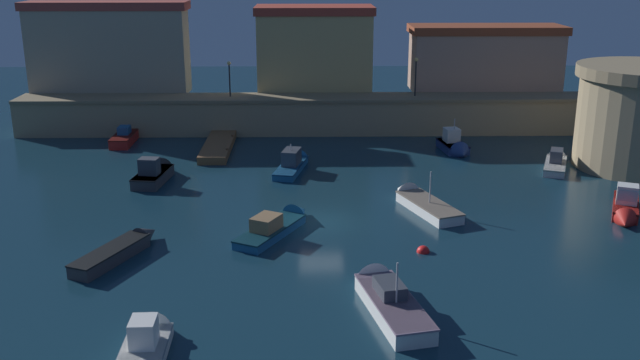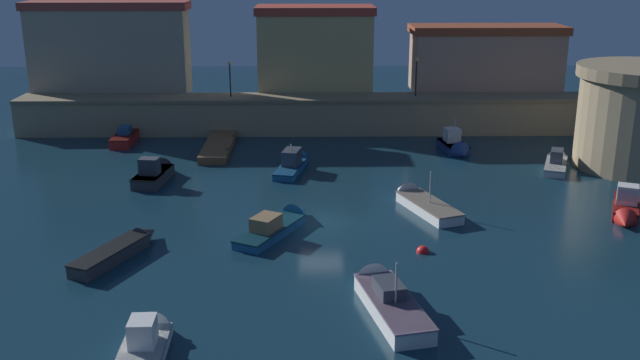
# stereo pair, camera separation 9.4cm
# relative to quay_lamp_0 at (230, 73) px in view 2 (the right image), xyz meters

# --- Properties ---
(ground_plane) EXTENTS (120.90, 120.90, 0.00)m
(ground_plane) POSITION_rel_quay_lamp_0_xyz_m (7.21, -21.84, -5.11)
(ground_plane) COLOR #112D3D
(quay_wall) EXTENTS (49.99, 3.69, 3.10)m
(quay_wall) POSITION_rel_quay_lamp_0_xyz_m (7.21, 0.00, -3.54)
(quay_wall) COLOR #9E8966
(quay_wall) RESTS_ON ground
(old_town_backdrop) EXTENTS (46.72, 5.60, 7.84)m
(old_town_backdrop) POSITION_rel_quay_lamp_0_xyz_m (6.32, 3.94, 1.28)
(old_town_backdrop) COLOR tan
(old_town_backdrop) RESTS_ON ground
(pier_dock) EXTENTS (2.06, 8.40, 0.70)m
(pier_dock) POSITION_rel_quay_lamp_0_xyz_m (-0.45, -5.89, -4.81)
(pier_dock) COLOR brown
(pier_dock) RESTS_ON ground
(quay_lamp_0) EXTENTS (0.32, 0.32, 2.95)m
(quay_lamp_0) POSITION_rel_quay_lamp_0_xyz_m (0.00, 0.00, 0.00)
(quay_lamp_0) COLOR black
(quay_lamp_0) RESTS_ON quay_wall
(quay_lamp_1) EXTENTS (0.32, 0.32, 3.22)m
(quay_lamp_1) POSITION_rel_quay_lamp_0_xyz_m (15.57, 0.00, 0.16)
(quay_lamp_1) COLOR black
(quay_lamp_1) RESTS_ON quay_wall
(moored_boat_0) EXTENTS (1.77, 5.02, 2.05)m
(moored_boat_0) POSITION_rel_quay_lamp_0_xyz_m (0.31, -35.33, -4.72)
(moored_boat_0) COLOR silver
(moored_boat_0) RESTS_ON ground
(moored_boat_1) EXTENTS (3.82, 6.67, 2.98)m
(moored_boat_1) POSITION_rel_quay_lamp_0_xyz_m (13.15, -19.22, -4.76)
(moored_boat_1) COLOR white
(moored_boat_1) RESTS_ON ground
(moored_boat_2) EXTENTS (3.18, 7.15, 2.99)m
(moored_boat_2) POSITION_rel_quay_lamp_0_xyz_m (9.78, -31.87, -4.66)
(moored_boat_2) COLOR white
(moored_boat_2) RESTS_ON ground
(moored_boat_3) EXTENTS (1.54, 5.55, 1.68)m
(moored_boat_3) POSITION_rel_quay_lamp_0_xyz_m (-8.22, -2.86, -4.64)
(moored_boat_3) COLOR red
(moored_boat_3) RESTS_ON ground
(moored_boat_4) EXTENTS (3.31, 5.78, 1.79)m
(moored_boat_4) POSITION_rel_quay_lamp_0_xyz_m (24.23, -10.80, -4.71)
(moored_boat_4) COLOR silver
(moored_boat_4) RESTS_ON ground
(moored_boat_5) EXTENTS (4.40, 6.56, 1.74)m
(moored_boat_5) POSITION_rel_quay_lamp_0_xyz_m (4.92, -22.93, -4.74)
(moored_boat_5) COLOR #195689
(moored_boat_5) RESTS_ON ground
(moored_boat_6) EXTENTS (3.40, 5.51, 2.05)m
(moored_boat_6) POSITION_rel_quay_lamp_0_xyz_m (24.81, -21.13, -4.62)
(moored_boat_6) COLOR red
(moored_boat_6) RESTS_ON ground
(moored_boat_7) EXTENTS (2.18, 4.28, 3.02)m
(moored_boat_7) POSITION_rel_quay_lamp_0_xyz_m (17.77, -6.84, -4.62)
(moored_boat_7) COLOR navy
(moored_boat_7) RESTS_ON ground
(moored_boat_8) EXTENTS (2.29, 5.28, 2.25)m
(moored_boat_8) POSITION_rel_quay_lamp_0_xyz_m (-3.72, -13.43, -4.60)
(moored_boat_8) COLOR #333338
(moored_boat_8) RESTS_ON ground
(moored_boat_9) EXTENTS (3.57, 6.17, 1.14)m
(moored_boat_9) POSITION_rel_quay_lamp_0_xyz_m (-2.89, -26.32, -4.73)
(moored_boat_9) COLOR #333338
(moored_boat_9) RESTS_ON ground
(moored_boat_10) EXTENTS (2.70, 6.66, 2.40)m
(moored_boat_10) POSITION_rel_quay_lamp_0_xyz_m (5.51, -10.75, -4.66)
(moored_boat_10) COLOR #195689
(moored_boat_10) RESTS_ON ground
(mooring_buoy_0) EXTENTS (0.66, 0.66, 0.66)m
(mooring_buoy_0) POSITION_rel_quay_lamp_0_xyz_m (12.32, -26.17, -5.11)
(mooring_buoy_0) COLOR red
(mooring_buoy_0) RESTS_ON ground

